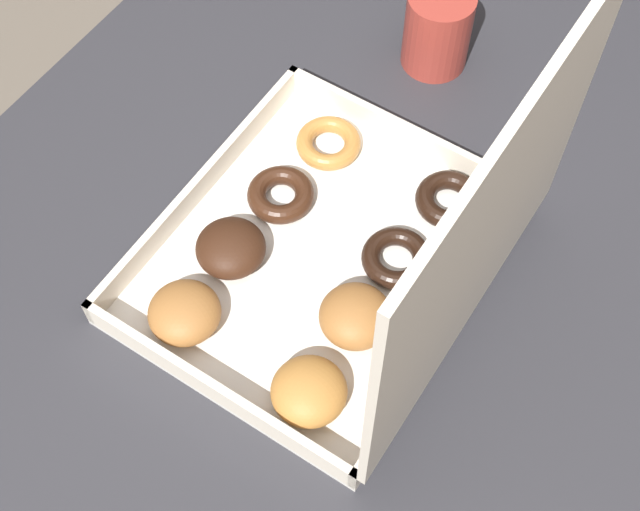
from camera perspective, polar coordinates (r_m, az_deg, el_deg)
The scene contains 4 objects.
ground_plane at distance 1.58m, azimuth 1.40°, elevation -13.93°, with size 8.00×8.00×0.00m, color #6B6054.
dining_table at distance 0.98m, azimuth 2.18°, elevation -3.22°, with size 1.15×0.86×0.74m.
donut_box at distance 0.82m, azimuth 2.26°, elevation -0.22°, with size 0.35×0.31×0.35m.
coffee_mug at distance 1.03m, azimuth 7.54°, elevation 14.21°, with size 0.08×0.08×0.10m.
Camera 1 is at (0.40, 0.21, 1.51)m, focal length 50.00 mm.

